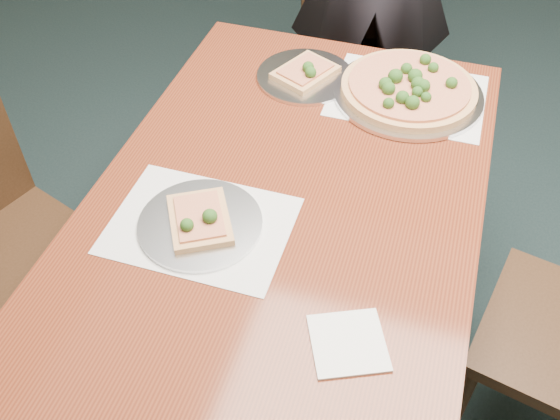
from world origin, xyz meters
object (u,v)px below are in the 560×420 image
(pizza_pan, at_px, (409,89))
(slice_plate_near, at_px, (200,222))
(dining_table, at_px, (280,236))
(chair_far, at_px, (359,42))
(slice_plate_far, at_px, (305,74))

(pizza_pan, distance_m, slice_plate_near, 0.73)
(dining_table, relative_size, slice_plate_near, 5.36)
(chair_far, distance_m, slice_plate_far, 0.68)
(slice_plate_far, bearing_deg, dining_table, -80.44)
(dining_table, distance_m, slice_plate_near, 0.21)
(slice_plate_far, bearing_deg, chair_far, 86.06)
(dining_table, xyz_separation_m, slice_plate_near, (-0.16, -0.10, 0.11))
(chair_far, relative_size, slice_plate_far, 3.25)
(chair_far, bearing_deg, slice_plate_far, -117.50)
(dining_table, bearing_deg, slice_plate_near, -146.96)
(dining_table, height_order, pizza_pan, pizza_pan)
(dining_table, xyz_separation_m, pizza_pan, (0.21, 0.53, 0.12))
(pizza_pan, xyz_separation_m, slice_plate_far, (-0.30, 0.00, -0.01))
(slice_plate_far, bearing_deg, slice_plate_near, -96.00)
(dining_table, distance_m, pizza_pan, 0.58)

